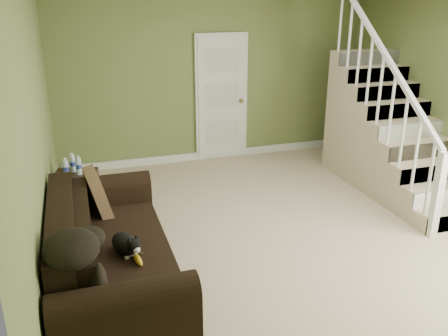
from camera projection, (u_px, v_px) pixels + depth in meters
floor at (283, 231)px, 5.50m from camera, size 5.00×5.50×0.01m
wall_back at (215, 80)px, 7.50m from camera, size 5.00×0.04×2.60m
wall_left at (39, 143)px, 4.34m from camera, size 0.04×5.50×2.60m
baseboard_back at (216, 154)px, 7.91m from camera, size 5.00×0.04×0.12m
baseboard_left at (59, 260)px, 4.78m from camera, size 0.04×5.50×0.12m
door at (222, 98)px, 7.60m from camera, size 0.86×0.12×2.02m
staircase at (386, 139)px, 6.71m from camera, size 1.00×2.51×2.82m
sofa at (108, 263)px, 4.19m from camera, size 1.01×2.33×0.92m
side_table at (76, 196)px, 5.69m from camera, size 0.59×0.59×0.81m
cat at (125, 245)px, 4.01m from camera, size 0.32×0.49×0.24m
banana at (138, 260)px, 3.91m from camera, size 0.08×0.19×0.05m
throw_pillow at (98, 193)px, 4.78m from camera, size 0.26×0.48×0.47m
throw_blanket at (71, 248)px, 3.24m from camera, size 0.48×0.57×0.21m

